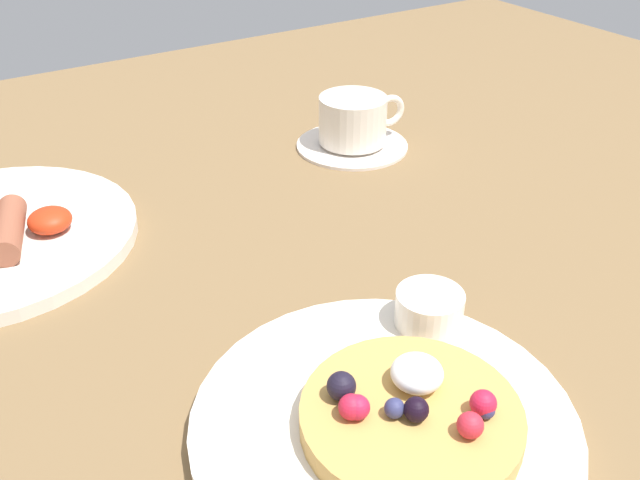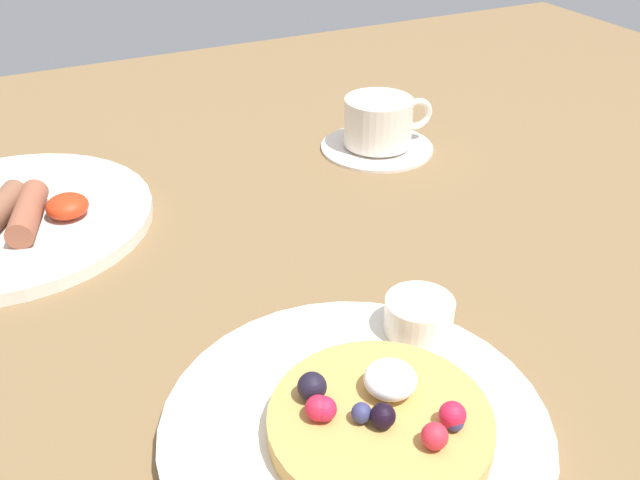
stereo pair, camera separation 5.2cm
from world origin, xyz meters
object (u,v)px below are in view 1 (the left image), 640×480
(pancake_plate, at_px, (384,424))
(coffee_saucer, at_px, (352,144))
(syrup_ramekin, at_px, (429,308))
(coffee_cup, at_px, (354,119))

(pancake_plate, distance_m, coffee_saucer, 0.44)
(pancake_plate, relative_size, syrup_ramekin, 4.89)
(coffee_saucer, bearing_deg, pancake_plate, -121.95)
(pancake_plate, bearing_deg, syrup_ramekin, 34.58)
(pancake_plate, xyz_separation_m, coffee_saucer, (0.23, 0.37, -0.00))
(pancake_plate, bearing_deg, coffee_cup, 57.86)
(syrup_ramekin, xyz_separation_m, coffee_saucer, (0.15, 0.32, -0.02))
(coffee_saucer, relative_size, coffee_cup, 1.22)
(coffee_cup, bearing_deg, pancake_plate, -122.14)
(pancake_plate, height_order, coffee_saucer, pancake_plate)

